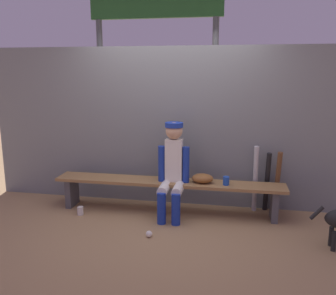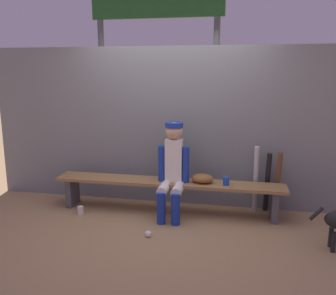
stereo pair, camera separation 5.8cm
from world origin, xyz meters
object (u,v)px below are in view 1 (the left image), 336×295
dugout_bench (168,187)px  bat_wood_dark (277,182)px  bat_aluminum_silver (255,179)px  baseball_glove (203,178)px  cup_on_bench (226,181)px  bat_aluminum_black (267,182)px  scoreboard (159,14)px  cup_on_ground (80,211)px  baseball (149,234)px  player_seated (173,167)px

dugout_bench → bat_wood_dark: size_ratio=3.57×
bat_aluminum_silver → bat_wood_dark: (0.28, -0.00, -0.03)m
baseball_glove → cup_on_bench: bearing=-7.5°
bat_aluminum_black → bat_aluminum_silver: bearing=-165.8°
cup_on_bench → scoreboard: 2.94m
bat_aluminum_silver → cup_on_ground: (-2.26, -0.55, -0.40)m
cup_on_bench → cup_on_ground: bearing=-172.0°
bat_aluminum_black → baseball: 1.77m
cup_on_bench → bat_wood_dark: bearing=22.8°
dugout_bench → player_seated: player_seated is taller
bat_wood_dark → dugout_bench: bearing=-170.5°
bat_wood_dark → baseball: bearing=-145.9°
bat_aluminum_silver → bat_wood_dark: size_ratio=1.06×
baseball → dugout_bench: bearing=84.4°
bat_wood_dark → baseball: size_ratio=11.50×
baseball → cup_on_ground: (-1.04, 0.47, 0.02)m
player_seated → baseball: player_seated is taller
baseball_glove → scoreboard: scoreboard is taller
player_seated → baseball_glove: player_seated is taller
bat_aluminum_black → scoreboard: bearing=145.9°
bat_aluminum_silver → cup_on_ground: size_ratio=8.24×
cup_on_bench → scoreboard: size_ratio=0.03×
player_seated → bat_aluminum_silver: bearing=18.1°
bat_wood_dark → bat_aluminum_black: bearing=161.0°
bat_aluminum_silver → bat_aluminum_black: bat_aluminum_silver is taller
baseball_glove → player_seated: bearing=-164.5°
baseball_glove → bat_aluminum_black: bearing=18.5°
cup_on_bench → player_seated: bearing=-174.6°
bat_wood_dark → cup_on_bench: bearing=-157.2°
baseball → scoreboard: scoreboard is taller
dugout_bench → baseball: dugout_bench is taller
bat_aluminum_black → cup_on_bench: size_ratio=7.43×
dugout_bench → bat_aluminum_silver: (1.14, 0.24, 0.10)m
bat_aluminum_silver → bat_wood_dark: 0.28m
bat_wood_dark → baseball_glove: bearing=-166.2°
dugout_bench → player_seated: (0.08, -0.10, 0.30)m
bat_wood_dark → player_seated: bearing=-165.7°
bat_aluminum_black → baseball: bat_aluminum_black is taller
dugout_bench → cup_on_bench: bearing=-3.0°
bat_aluminum_silver → baseball: 1.64m
player_seated → baseball_glove: size_ratio=4.36×
dugout_bench → cup_on_ground: bearing=-164.8°
baseball → scoreboard: (-0.33, 2.21, 2.71)m
bat_aluminum_black → scoreboard: size_ratio=0.21×
dugout_bench → cup_on_bench: cup_on_bench is taller
bat_aluminum_silver → bat_wood_dark: bat_aluminum_silver is taller
cup_on_ground → scoreboard: 3.28m
dugout_bench → baseball: bearing=-95.6°
bat_aluminum_silver → bat_wood_dark: bearing=-0.8°
bat_aluminum_silver → baseball: (-1.21, -1.02, -0.42)m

